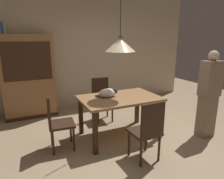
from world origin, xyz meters
The scene contains 12 objects.
ground centered at (0.00, 0.00, 0.00)m, with size 10.00×10.00×0.00m, color tan.
back_wall centered at (0.00, 2.65, 1.45)m, with size 6.40×0.10×2.90m, color beige.
dining_table centered at (0.10, 0.57, 0.65)m, with size 1.40×0.90×0.75m.
chair_near_front centered at (0.10, -0.30, 0.51)m, with size 0.41×0.41×0.93m.
chair_far_back centered at (0.10, 1.45, 0.51)m, with size 0.42×0.42×0.93m.
chair_left_side centered at (-1.03, 0.58, 0.51)m, with size 0.43×0.43×0.93m.
cat_sleeping centered at (-0.08, 0.68, 0.83)m, with size 0.39×0.27×0.16m.
pendant_lamp centered at (0.10, 0.57, 1.66)m, with size 0.52×0.52×1.30m.
hutch_bookcase centered at (-1.31, 2.32, 0.89)m, with size 1.12×0.45×1.85m.
book_blue_wide centered at (-1.73, 2.32, 1.97)m, with size 0.06×0.24×0.24m, color #384C93.
book_green_slim centered at (-1.67, 2.32, 1.98)m, with size 0.03×0.20×0.26m, color #427A4C.
person_standing centered at (1.53, -0.10, 0.79)m, with size 0.36×0.22×1.57m.
Camera 1 is at (-1.47, -2.47, 1.77)m, focal length 32.11 mm.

